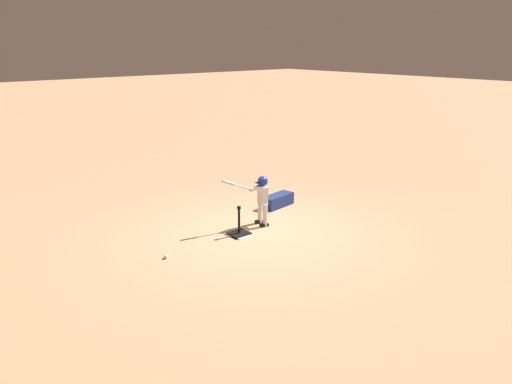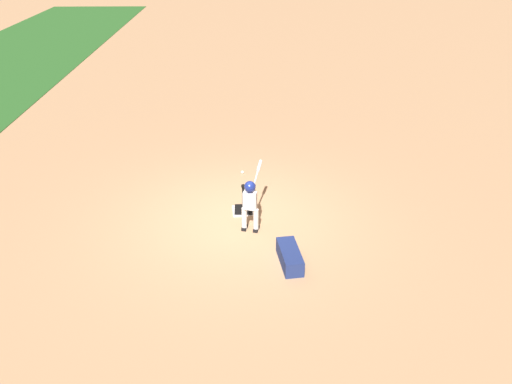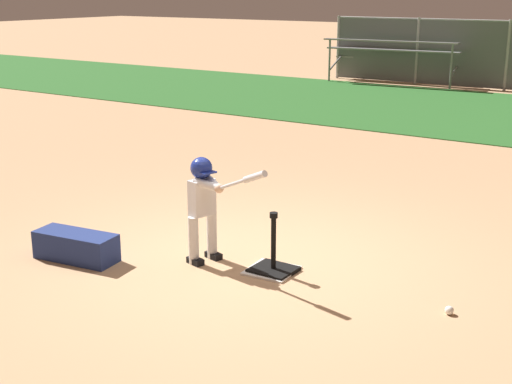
{
  "view_description": "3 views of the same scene",
  "coord_description": "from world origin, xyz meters",
  "px_view_note": "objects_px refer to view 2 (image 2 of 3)",
  "views": [
    {
      "loc": [
        6.09,
        7.06,
        3.67
      ],
      "look_at": [
        -0.14,
        -0.15,
        0.8
      ],
      "focal_mm": 35.0,
      "sensor_mm": 36.0,
      "label": 1
    },
    {
      "loc": [
        -8.45,
        -0.23,
        5.2
      ],
      "look_at": [
        -0.2,
        -0.39,
        0.7
      ],
      "focal_mm": 35.0,
      "sensor_mm": 36.0,
      "label": 2
    },
    {
      "loc": [
        3.63,
        -5.47,
        2.6
      ],
      "look_at": [
        0.04,
        -0.04,
        0.72
      ],
      "focal_mm": 50.0,
      "sensor_mm": 36.0,
      "label": 3
    }
  ],
  "objects_px": {
    "batting_tee": "(243,207)",
    "batter_child": "(251,199)",
    "baseball": "(242,172)",
    "equipment_bag": "(290,257)"
  },
  "relations": [
    {
      "from": "batting_tee",
      "to": "batter_child",
      "type": "xyz_separation_m",
      "value": [
        -0.69,
        -0.14,
        0.58
      ]
    },
    {
      "from": "batter_child",
      "to": "baseball",
      "type": "relative_size",
      "value": 14.71
    },
    {
      "from": "batting_tee",
      "to": "baseball",
      "type": "distance_m",
      "value": 1.7
    },
    {
      "from": "baseball",
      "to": "equipment_bag",
      "type": "xyz_separation_m",
      "value": [
        -3.49,
        -0.83,
        0.1
      ]
    },
    {
      "from": "batting_tee",
      "to": "equipment_bag",
      "type": "bearing_deg",
      "value": -155.96
    },
    {
      "from": "batter_child",
      "to": "baseball",
      "type": "xyz_separation_m",
      "value": [
        2.39,
        0.17,
        -0.63
      ]
    },
    {
      "from": "baseball",
      "to": "equipment_bag",
      "type": "bearing_deg",
      "value": -166.6
    },
    {
      "from": "batter_child",
      "to": "equipment_bag",
      "type": "xyz_separation_m",
      "value": [
        -1.1,
        -0.66,
        -0.52
      ]
    },
    {
      "from": "equipment_bag",
      "to": "batter_child",
      "type": "bearing_deg",
      "value": 23.03
    },
    {
      "from": "batting_tee",
      "to": "batter_child",
      "type": "relative_size",
      "value": 0.54
    }
  ]
}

